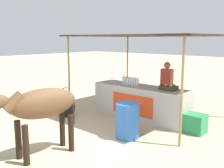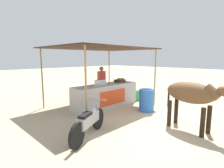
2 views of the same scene
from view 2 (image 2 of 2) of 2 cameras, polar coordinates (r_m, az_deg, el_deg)
The scene contains 10 objects.
ground_plane at distance 6.06m, azimuth 12.93°, elevation -11.37°, with size 60.00×60.00×0.00m, color tan.
stall_counter at distance 7.26m, azimuth -1.90°, elevation -3.87°, with size 3.00×0.82×0.96m.
stall_awning at distance 7.32m, azimuth -3.64°, elevation 10.98°, with size 4.20×3.20×2.45m.
water_bottle_row at distance 6.88m, azimuth -3.76°, elevation 0.47°, with size 0.61×0.07×0.25m.
fruit_crate at distance 7.83m, azimuth 2.58°, elevation 1.18°, with size 0.44×0.32×0.18m.
vendor_behind_counter at distance 8.02m, azimuth -3.43°, elevation -0.00°, with size 0.34×0.22×1.65m.
cooler_box at distance 8.50m, azimuth 6.98°, elevation -3.74°, with size 0.60×0.44×0.48m, color #268C4C.
water_barrel at distance 6.87m, azimuth 11.20°, elevation -5.24°, with size 0.56×0.56×0.85m, color blue.
cow at distance 5.33m, azimuth 24.61°, elevation -3.15°, with size 0.70×1.85×1.44m.
motorcycle_parked at distance 4.63m, azimuth -7.45°, elevation -11.91°, with size 1.66×0.91×0.90m.
Camera 2 is at (-4.89, -2.93, 2.04)m, focal length 28.00 mm.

